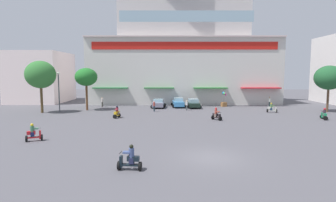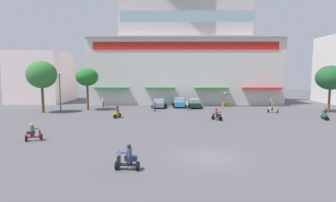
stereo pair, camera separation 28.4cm
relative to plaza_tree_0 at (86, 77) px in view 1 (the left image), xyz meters
The scene contains 21 objects.
ground_plane 19.32m from the plaza_tree_0, 34.15° to the right, with size 128.00×128.00×0.00m, color #515056.
colonial_building 20.36m from the plaza_tree_0, 38.52° to the left, with size 35.37×15.77×22.96m.
flank_building_left 17.93m from the plaza_tree_0, 135.38° to the left, with size 9.70×11.54×9.77m.
plaza_tree_0 is the anchor object (origin of this frame).
plaza_tree_1 35.97m from the plaza_tree_0, ahead, with size 4.05×3.94×6.80m.
plaza_tree_2 6.31m from the plaza_tree_0, 153.57° to the right, with size 4.27×3.74×7.45m.
parked_car_0 12.13m from the plaza_tree_0, 15.20° to the left, with size 2.53×3.90×1.44m.
parked_car_1 15.36m from the plaza_tree_0, 15.26° to the left, with size 2.44×4.33×1.58m.
parked_car_2 17.53m from the plaza_tree_0, 10.35° to the left, with size 2.45×4.39×1.47m.
scooter_rider_0 28.16m from the plaza_tree_0, 68.32° to the right, with size 1.44×0.66×1.55m.
scooter_rider_1 20.90m from the plaza_tree_0, 25.63° to the right, with size 1.22×1.38×1.53m.
scooter_rider_2 28.09m from the plaza_tree_0, ahead, with size 1.47×0.72×1.42m.
scooter_rider_3 10.38m from the plaza_tree_0, 50.46° to the right, with size 0.83×1.41×1.55m.
scooter_rider_4 33.14m from the plaza_tree_0, 15.01° to the right, with size 0.83×1.51×1.45m.
scooter_rider_5 19.59m from the plaza_tree_0, 86.29° to the right, with size 1.41×0.98×1.52m.
pedestrian_0 30.64m from the plaza_tree_0, ahead, with size 0.38×0.38×1.64m.
pedestrian_1 15.95m from the plaza_tree_0, ahead, with size 0.41×0.41×1.56m.
pedestrian_2 11.34m from the plaza_tree_0, ahead, with size 0.44×0.44×1.58m.
pedestrian_3 5.81m from the plaza_tree_0, 69.83° to the left, with size 0.47×0.47×1.66m.
streetlamp_near 4.26m from the plaza_tree_0, 155.37° to the right, with size 0.40×0.40×5.85m.
balloon_vendor_cart 22.85m from the plaza_tree_0, 11.37° to the left, with size 1.06×0.92×2.59m.
Camera 1 is at (-2.92, -17.68, 5.68)m, focal length 28.73 mm.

